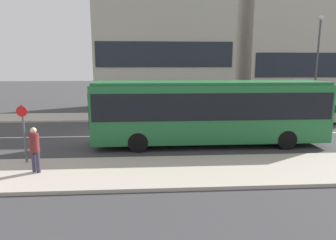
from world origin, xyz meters
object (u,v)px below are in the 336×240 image
object	(u,v)px
parked_car_0	(318,114)
bus_stop_sign	(24,129)
city_bus	(209,109)
pedestrian_near_stop	(35,147)
street_lamp	(317,57)

from	to	relation	value
parked_car_0	bus_stop_sign	size ratio (longest dim) A/B	1.70
city_bus	parked_car_0	distance (m)	10.66
city_bus	pedestrian_near_stop	size ratio (longest dim) A/B	6.83
parked_car_0	pedestrian_near_stop	size ratio (longest dim) A/B	2.37
pedestrian_near_stop	bus_stop_sign	bearing A→B (deg)	-32.91
city_bus	parked_car_0	bearing A→B (deg)	33.83
pedestrian_near_stop	parked_car_0	bearing A→B (deg)	-127.26
city_bus	parked_car_0	size ratio (longest dim) A/B	2.88
parked_car_0	pedestrian_near_stop	world-z (taller)	pedestrian_near_stop
parked_car_0	bus_stop_sign	xyz separation A→B (m)	(-17.32, -8.16, 0.92)
pedestrian_near_stop	bus_stop_sign	size ratio (longest dim) A/B	0.72
pedestrian_near_stop	street_lamp	bearing A→B (deg)	-123.61
city_bus	pedestrian_near_stop	xyz separation A→B (m)	(-7.39, -3.96, -0.78)
bus_stop_sign	city_bus	bearing A→B (deg)	18.03
city_bus	parked_car_0	xyz separation A→B (m)	(9.06, 5.47, -1.27)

